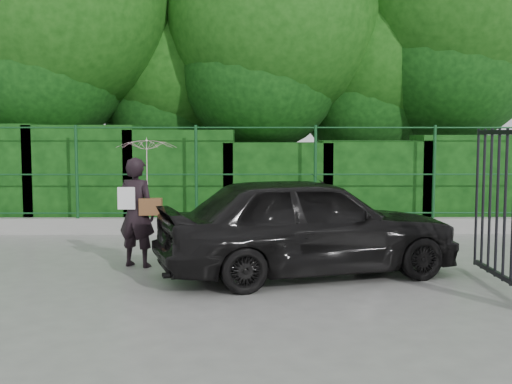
{
  "coord_description": "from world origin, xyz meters",
  "views": [
    {
      "loc": [
        1.46,
        -7.84,
        1.93
      ],
      "look_at": [
        1.53,
        1.3,
        1.1
      ],
      "focal_mm": 45.0,
      "sensor_mm": 36.0,
      "label": 1
    }
  ],
  "objects": [
    {
      "name": "ground",
      "position": [
        0.0,
        0.0,
        0.0
      ],
      "size": [
        80.0,
        80.0,
        0.0
      ],
      "primitive_type": "plane",
      "color": "gray"
    },
    {
      "name": "kerb",
      "position": [
        0.0,
        4.5,
        0.15
      ],
      "size": [
        14.0,
        0.25,
        0.3
      ],
      "primitive_type": "cube",
      "color": "#9E9E99",
      "rests_on": "ground"
    },
    {
      "name": "fence",
      "position": [
        0.22,
        4.5,
        1.2
      ],
      "size": [
        14.13,
        0.06,
        1.8
      ],
      "color": "#13451F",
      "rests_on": "kerb"
    },
    {
      "name": "hedge",
      "position": [
        -0.17,
        5.5,
        0.98
      ],
      "size": [
        14.2,
        1.2,
        2.13
      ],
      "color": "black",
      "rests_on": "ground"
    },
    {
      "name": "trees",
      "position": [
        1.14,
        7.74,
        4.62
      ],
      "size": [
        17.1,
        6.15,
        8.08
      ],
      "color": "black",
      "rests_on": "ground"
    },
    {
      "name": "woman",
      "position": [
        -0.11,
        1.43,
        1.23
      ],
      "size": [
        0.92,
        0.88,
        1.88
      ],
      "color": "black",
      "rests_on": "ground"
    },
    {
      "name": "car",
      "position": [
        2.23,
        0.79,
        0.7
      ],
      "size": [
        4.4,
        2.76,
        1.4
      ],
      "primitive_type": "imported",
      "rotation": [
        0.0,
        0.0,
        1.86
      ],
      "color": "black",
      "rests_on": "ground"
    }
  ]
}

